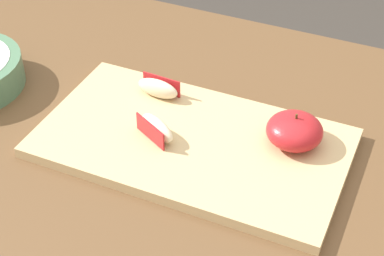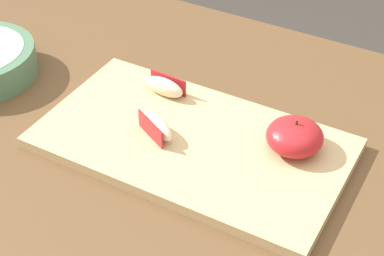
{
  "view_description": "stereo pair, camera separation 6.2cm",
  "coord_description": "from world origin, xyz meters",
  "px_view_note": "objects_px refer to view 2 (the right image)",
  "views": [
    {
      "loc": [
        0.27,
        -0.63,
        1.37
      ],
      "look_at": [
        -0.02,
        0.01,
        0.81
      ],
      "focal_mm": 58.17,
      "sensor_mm": 36.0,
      "label": 1
    },
    {
      "loc": [
        0.32,
        -0.6,
        1.37
      ],
      "look_at": [
        -0.02,
        0.01,
        0.81
      ],
      "focal_mm": 58.17,
      "sensor_mm": 36.0,
      "label": 2
    }
  ],
  "objects_px": {
    "cutting_board": "(192,143)",
    "apple_half_skin_up": "(295,137)",
    "apple_wedge_front": "(164,86)",
    "apple_wedge_middle": "(157,126)"
  },
  "relations": [
    {
      "from": "cutting_board",
      "to": "apple_half_skin_up",
      "type": "distance_m",
      "value": 0.15
    },
    {
      "from": "apple_wedge_front",
      "to": "apple_wedge_middle",
      "type": "relative_size",
      "value": 0.98
    },
    {
      "from": "cutting_board",
      "to": "apple_wedge_front",
      "type": "height_order",
      "value": "apple_wedge_front"
    },
    {
      "from": "apple_wedge_front",
      "to": "apple_wedge_middle",
      "type": "xyz_separation_m",
      "value": [
        0.04,
        -0.09,
        0.0
      ]
    },
    {
      "from": "apple_wedge_middle",
      "to": "apple_wedge_front",
      "type": "bearing_deg",
      "value": 115.13
    },
    {
      "from": "cutting_board",
      "to": "apple_half_skin_up",
      "type": "relative_size",
      "value": 5.49
    },
    {
      "from": "apple_half_skin_up",
      "to": "apple_wedge_front",
      "type": "bearing_deg",
      "value": 174.05
    },
    {
      "from": "apple_wedge_front",
      "to": "apple_wedge_middle",
      "type": "bearing_deg",
      "value": -64.87
    },
    {
      "from": "cutting_board",
      "to": "apple_wedge_front",
      "type": "bearing_deg",
      "value": 140.79
    },
    {
      "from": "cutting_board",
      "to": "apple_wedge_front",
      "type": "distance_m",
      "value": 0.12
    }
  ]
}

